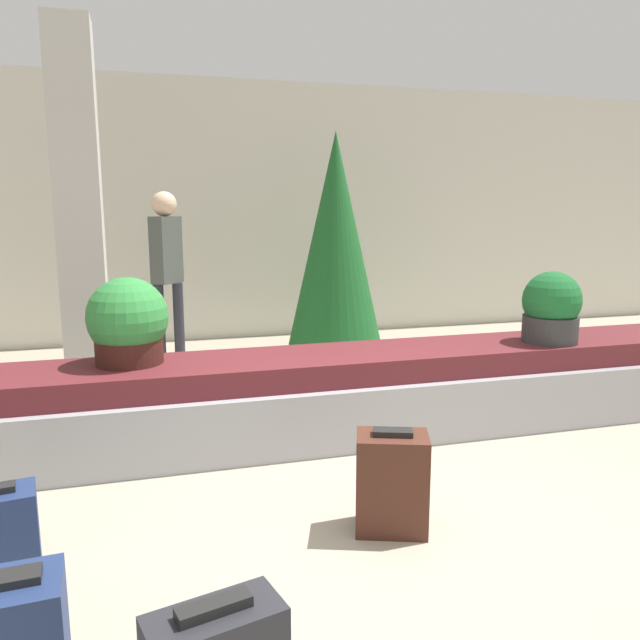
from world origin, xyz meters
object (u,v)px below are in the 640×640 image
(potted_plant_1, at_px, (551,309))
(traveler_0, at_px, (167,261))
(pillar, at_px, (80,215))
(potted_plant_0, at_px, (128,323))
(decorated_tree, at_px, (335,240))
(suitcase_2, at_px, (392,482))

(potted_plant_1, bearing_deg, traveler_0, 137.42)
(traveler_0, bearing_deg, potted_plant_1, 89.39)
(pillar, distance_m, potted_plant_0, 1.66)
(pillar, relative_size, decorated_tree, 1.31)
(potted_plant_1, bearing_deg, pillar, 155.08)
(pillar, relative_size, potted_plant_1, 5.73)
(traveler_0, bearing_deg, potted_plant_0, 33.50)
(potted_plant_0, distance_m, traveler_0, 2.43)
(suitcase_2, distance_m, traveler_0, 4.11)
(traveler_0, bearing_deg, suitcase_2, 55.63)
(suitcase_2, bearing_deg, potted_plant_0, 150.38)
(suitcase_2, height_order, decorated_tree, decorated_tree)
(potted_plant_1, xyz_separation_m, traveler_0, (-2.82, 2.59, 0.22))
(suitcase_2, bearing_deg, potted_plant_1, 54.80)
(suitcase_2, height_order, potted_plant_1, potted_plant_1)
(potted_plant_0, height_order, decorated_tree, decorated_tree)
(traveler_0, bearing_deg, decorated_tree, 122.19)
(suitcase_2, xyz_separation_m, potted_plant_1, (1.87, 1.32, 0.62))
(potted_plant_0, distance_m, potted_plant_1, 3.18)
(pillar, bearing_deg, potted_plant_0, -75.14)
(pillar, xyz_separation_m, decorated_tree, (2.50, 0.63, -0.29))
(traveler_0, distance_m, decorated_tree, 1.79)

